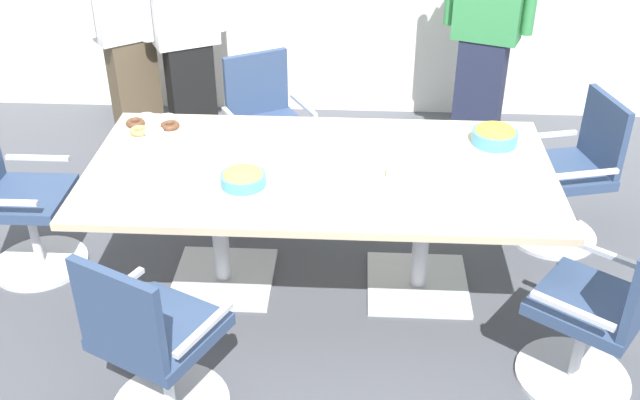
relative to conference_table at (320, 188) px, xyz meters
name	(u,v)px	position (x,y,z in m)	size (l,w,h in m)	color
ground_plane	(320,283)	(0.00, 0.00, -0.63)	(10.00, 10.00, 0.01)	#4C4F56
conference_table	(320,188)	(0.00, 0.00, 0.00)	(2.40, 1.20, 0.75)	#CCB793
office_chair_0	(267,133)	(-0.41, 1.07, -0.22)	(0.74, 0.74, 0.91)	silver
office_chair_1	(18,206)	(-1.70, 0.08, -0.22)	(0.54, 0.54, 0.91)	silver
office_chair_2	(154,348)	(-0.66, -1.02, -0.22)	(0.72, 0.72, 0.91)	silver
office_chair_3	(599,318)	(1.30, -0.71, -0.22)	(0.75, 0.75, 0.91)	silver
office_chair_4	(570,179)	(1.46, 0.56, -0.22)	(0.65, 0.65, 0.91)	silver
person_standing_0	(127,28)	(-1.45, 1.66, 0.29)	(0.53, 0.44, 1.75)	brown
person_standing_1	(186,34)	(-1.03, 1.65, 0.25)	(0.58, 0.40, 1.69)	black
person_standing_2	(487,26)	(1.05, 1.62, 0.36)	(0.60, 0.36, 1.86)	#232842
snack_bowl_cookies	(243,177)	(-0.37, -0.20, 0.17)	(0.23, 0.23, 0.08)	#4C9EC6
snack_bowl_chips_yellow	(495,135)	(0.93, 0.32, 0.18)	(0.25, 0.25, 0.11)	#4C9EC6
donut_platter	(152,125)	(-0.97, 0.40, 0.15)	(0.31, 0.30, 0.04)	white
plate_stack	(407,173)	(0.44, -0.09, 0.15)	(0.21, 0.21, 0.05)	white
napkin_pile	(332,134)	(0.05, 0.31, 0.16)	(0.15, 0.15, 0.07)	white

